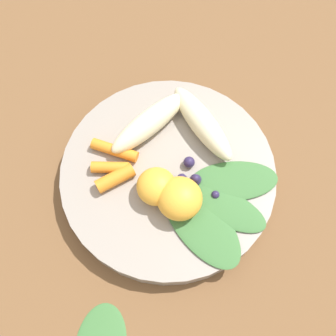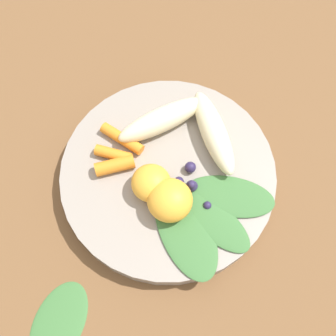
{
  "view_description": "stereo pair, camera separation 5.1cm",
  "coord_description": "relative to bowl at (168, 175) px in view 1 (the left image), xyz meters",
  "views": [
    {
      "loc": [
        0.12,
        -0.16,
        0.51
      ],
      "look_at": [
        0.0,
        0.0,
        0.04
      ],
      "focal_mm": 43.17,
      "sensor_mm": 36.0,
      "label": 1
    },
    {
      "loc": [
        0.15,
        -0.12,
        0.51
      ],
      "look_at": [
        0.0,
        0.0,
        0.04
      ],
      "focal_mm": 43.17,
      "sensor_mm": 36.0,
      "label": 2
    }
  ],
  "objects": [
    {
      "name": "carrot_mid_right",
      "position": [
        -0.05,
        -0.05,
        0.02
      ],
      "size": [
        0.04,
        0.05,
        0.02
      ],
      "primitive_type": "cylinder",
      "rotation": [
        0.0,
        1.57,
        4.29
      ],
      "color": "orange",
      "rests_on": "bowl"
    },
    {
      "name": "kale_leaf_left",
      "position": [
        0.07,
        -0.03,
        0.02
      ],
      "size": [
        0.15,
        0.1,
        0.0
      ],
      "primitive_type": "ellipsoid",
      "rotation": [
        0.0,
        0.0,
        5.97
      ],
      "color": "#3D7038",
      "rests_on": "bowl"
    },
    {
      "name": "carrot_mid_left",
      "position": [
        -0.06,
        -0.04,
        0.02
      ],
      "size": [
        0.05,
        0.04,
        0.01
      ],
      "primitive_type": "cylinder",
      "rotation": [
        0.0,
        1.57,
        3.75
      ],
      "color": "orange",
      "rests_on": "bowl"
    },
    {
      "name": "orange_segment_near",
      "position": [
        0.04,
        -0.03,
        0.03
      ],
      "size": [
        0.06,
        0.06,
        0.04
      ],
      "primitive_type": "ellipsoid",
      "color": "#F4A833",
      "rests_on": "bowl"
    },
    {
      "name": "banana_peeled_left",
      "position": [
        -0.06,
        0.04,
        0.03
      ],
      "size": [
        0.06,
        0.13,
        0.03
      ],
      "primitive_type": "ellipsoid",
      "rotation": [
        0.0,
        0.0,
        4.52
      ],
      "color": "beige",
      "rests_on": "bowl"
    },
    {
      "name": "orange_segment_far",
      "position": [
        0.01,
        -0.03,
        0.03
      ],
      "size": [
        0.05,
        0.05,
        0.04
      ],
      "primitive_type": "ellipsoid",
      "color": "#F4A833",
      "rests_on": "bowl"
    },
    {
      "name": "blueberry_pile",
      "position": [
        0.03,
        0.01,
        0.02
      ],
      "size": [
        0.06,
        0.05,
        0.02
      ],
      "color": "#2D234C",
      "rests_on": "bowl"
    },
    {
      "name": "carrot_front",
      "position": [
        -0.07,
        -0.02,
        0.02
      ],
      "size": [
        0.06,
        0.03,
        0.01
      ],
      "primitive_type": "cylinder",
      "rotation": [
        0.0,
        1.57,
        3.44
      ],
      "color": "orange",
      "rests_on": "bowl"
    },
    {
      "name": "bowl",
      "position": [
        0.0,
        0.0,
        0.0
      ],
      "size": [
        0.28,
        0.28,
        0.03
      ],
      "primitive_type": "cylinder",
      "color": "gray",
      "rests_on": "ground_plane"
    },
    {
      "name": "ground_plane",
      "position": [
        0.0,
        0.0,
        -0.01
      ],
      "size": [
        2.4,
        2.4,
        0.0
      ],
      "primitive_type": "plane",
      "color": "brown"
    },
    {
      "name": "kale_leaf_right",
      "position": [
        0.08,
        0.0,
        0.02
      ],
      "size": [
        0.13,
        0.07,
        0.0
      ],
      "primitive_type": "ellipsoid",
      "rotation": [
        0.0,
        0.0,
        6.44
      ],
      "color": "#3D7038",
      "rests_on": "bowl"
    },
    {
      "name": "kale_leaf_rear",
      "position": [
        0.08,
        0.04,
        0.02
      ],
      "size": [
        0.12,
        0.11,
        0.0
      ],
      "primitive_type": "ellipsoid",
      "rotation": [
        0.0,
        0.0,
        7.0
      ],
      "color": "#3D7038",
      "rests_on": "bowl"
    },
    {
      "name": "banana_peeled_right",
      "position": [
        0.0,
        0.08,
        0.03
      ],
      "size": [
        0.13,
        0.08,
        0.03
      ],
      "primitive_type": "ellipsoid",
      "rotation": [
        0.0,
        0.0,
        2.76
      ],
      "color": "beige",
      "rests_on": "bowl"
    }
  ]
}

